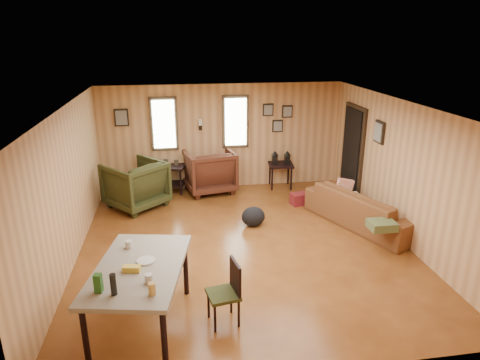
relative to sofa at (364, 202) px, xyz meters
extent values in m
cube|color=brown|center=(-2.38, -0.48, -0.46)|extent=(5.50, 6.00, 0.02)
cube|color=#997C5B|center=(-2.38, -0.48, 1.96)|extent=(5.50, 6.00, 0.02)
cube|color=tan|center=(-2.38, 2.53, 0.75)|extent=(5.50, 0.02, 2.40)
cube|color=tan|center=(-2.38, -3.49, 0.75)|extent=(5.50, 0.02, 2.40)
cube|color=tan|center=(-5.14, -0.48, 0.75)|extent=(0.02, 6.00, 2.40)
cube|color=tan|center=(0.38, -0.48, 0.75)|extent=(0.02, 6.00, 2.40)
cube|color=black|center=(-3.68, 2.49, 1.10)|extent=(0.60, 0.05, 1.20)
cube|color=#E0F2D1|center=(-3.68, 2.45, 1.10)|extent=(0.48, 0.04, 1.06)
cube|color=black|center=(-2.08, 2.49, 1.10)|extent=(0.60, 0.05, 1.20)
cube|color=#E0F2D1|center=(-2.08, 2.45, 1.10)|extent=(0.48, 0.04, 1.06)
cube|color=black|center=(-2.88, 2.47, 1.00)|extent=(0.07, 0.05, 0.12)
cylinder|color=silver|center=(-2.88, 2.41, 1.13)|extent=(0.07, 0.07, 0.14)
cube|color=black|center=(0.34, 1.47, 0.55)|extent=(0.06, 1.00, 2.05)
cube|color=black|center=(0.30, 1.47, 0.55)|extent=(0.04, 0.82, 1.90)
cube|color=black|center=(-1.33, 2.49, 1.35)|extent=(0.24, 0.04, 0.28)
cube|color=#9E998C|center=(-1.33, 2.46, 1.35)|extent=(0.19, 0.02, 0.22)
cube|color=black|center=(-0.88, 2.49, 1.30)|extent=(0.24, 0.04, 0.28)
cube|color=#9E998C|center=(-0.88, 2.46, 1.30)|extent=(0.19, 0.02, 0.22)
cube|color=black|center=(-1.10, 2.49, 0.97)|extent=(0.24, 0.04, 0.28)
cube|color=#9E998C|center=(-1.10, 2.46, 0.97)|extent=(0.19, 0.02, 0.22)
cube|color=black|center=(-4.58, 2.49, 1.27)|extent=(0.30, 0.04, 0.38)
cube|color=#9E998C|center=(-4.58, 2.46, 1.27)|extent=(0.24, 0.02, 0.31)
cube|color=black|center=(0.34, 0.37, 1.25)|extent=(0.04, 0.34, 0.42)
cube|color=#9E998C|center=(0.31, 0.37, 1.25)|extent=(0.02, 0.27, 0.34)
imported|color=brown|center=(0.00, 0.00, 0.00)|extent=(1.56, 2.39, 0.91)
imported|color=#4B2316|center=(-2.72, 2.26, 0.09)|extent=(1.22, 1.17, 1.08)
imported|color=#303417|center=(-4.31, 1.57, 0.08)|extent=(1.43, 1.43, 1.08)
cube|color=black|center=(-3.56, 2.37, 0.15)|extent=(0.74, 0.70, 0.04)
cube|color=black|center=(-3.56, 2.37, -0.26)|extent=(0.67, 0.63, 0.03)
cylinder|color=black|center=(-3.86, 2.23, -0.16)|extent=(0.05, 0.05, 0.59)
cylinder|color=black|center=(-3.38, 2.08, -0.16)|extent=(0.05, 0.05, 0.59)
cylinder|color=black|center=(-3.73, 2.65, -0.16)|extent=(0.05, 0.05, 0.59)
cylinder|color=black|center=(-3.25, 2.50, -0.16)|extent=(0.05, 0.05, 0.59)
cube|color=#3F352A|center=(-3.68, 2.41, 0.24)|extent=(0.11, 0.05, 0.14)
cube|color=#3F352A|center=(-3.45, 2.34, 0.24)|extent=(0.10, 0.05, 0.13)
cube|color=black|center=(-1.05, 2.27, 0.10)|extent=(0.61, 0.61, 0.04)
cylinder|color=black|center=(-1.29, 2.07, -0.18)|extent=(0.04, 0.04, 0.55)
cylinder|color=black|center=(-0.85, 2.02, -0.18)|extent=(0.04, 0.04, 0.55)
cylinder|color=black|center=(-1.25, 2.51, -0.18)|extent=(0.04, 0.04, 0.55)
cylinder|color=black|center=(-0.80, 2.46, -0.18)|extent=(0.04, 0.04, 0.55)
cube|color=black|center=(-1.19, 2.28, 0.22)|extent=(0.13, 0.13, 0.20)
cone|color=black|center=(-1.19, 2.28, 0.38)|extent=(0.18, 0.18, 0.11)
cube|color=black|center=(-0.91, 2.25, 0.22)|extent=(0.13, 0.13, 0.20)
cone|color=black|center=(-0.91, 2.25, 0.38)|extent=(0.18, 0.18, 0.11)
cube|color=maroon|center=(-0.92, 1.14, -0.33)|extent=(0.39, 0.31, 0.25)
ellipsoid|color=black|center=(-2.07, 0.25, -0.26)|extent=(0.53, 0.47, 0.38)
cube|color=#4D5630|center=(-0.18, -1.07, 0.04)|extent=(0.43, 0.34, 0.14)
cube|color=red|center=(-0.19, 0.53, 0.13)|extent=(0.38, 0.10, 0.38)
cube|color=tan|center=(-0.17, 0.26, 0.02)|extent=(0.36, 0.28, 0.11)
cube|color=gray|center=(-3.96, -2.40, 0.37)|extent=(1.30, 1.83, 0.06)
cylinder|color=black|center=(-4.51, -3.03, -0.05)|extent=(0.08, 0.08, 0.80)
cylinder|color=black|center=(-3.68, -3.20, -0.05)|extent=(0.08, 0.08, 0.80)
cylinder|color=black|center=(-4.24, -1.61, -0.05)|extent=(0.08, 0.08, 0.80)
cylinder|color=black|center=(-3.40, -1.77, -0.05)|extent=(0.08, 0.08, 0.80)
cylinder|color=#B1ACA7|center=(-3.82, -2.77, 0.45)|extent=(0.10, 0.10, 0.10)
cylinder|color=#B1ACA7|center=(-4.11, -1.92, 0.45)|extent=(0.10, 0.10, 0.10)
cube|color=#22531E|center=(-4.34, -2.87, 0.50)|extent=(0.09, 0.09, 0.21)
cylinder|color=black|center=(-4.18, -2.95, 0.52)|extent=(0.08, 0.08, 0.24)
cylinder|color=#B08B45|center=(-3.78, -3.01, 0.47)|extent=(0.09, 0.09, 0.13)
cylinder|color=#B1ACA7|center=(-3.88, -2.31, 0.41)|extent=(0.26, 0.26, 0.02)
cube|color=gold|center=(-4.03, -2.50, 0.43)|extent=(0.21, 0.13, 0.07)
cube|color=#303417|center=(-2.97, -2.47, -0.05)|extent=(0.44, 0.44, 0.04)
cube|color=black|center=(-2.81, -2.44, 0.17)|extent=(0.10, 0.36, 0.41)
cylinder|color=black|center=(-3.09, -2.65, -0.26)|extent=(0.04, 0.04, 0.39)
cylinder|color=black|center=(-2.79, -2.60, -0.26)|extent=(0.04, 0.04, 0.39)
cylinder|color=black|center=(-3.14, -2.35, -0.26)|extent=(0.04, 0.04, 0.39)
cylinder|color=black|center=(-2.84, -2.30, -0.26)|extent=(0.04, 0.04, 0.39)
camera|label=1|loc=(-3.46, -6.98, 3.03)|focal=32.00mm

